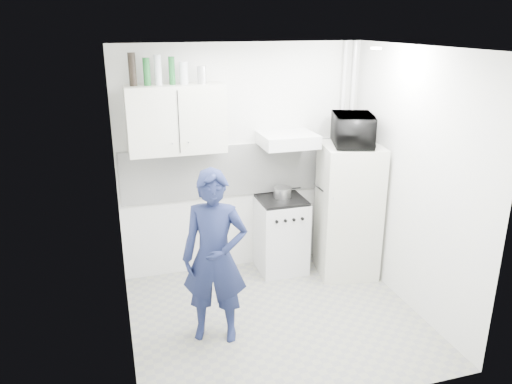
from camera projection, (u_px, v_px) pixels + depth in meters
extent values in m
plane|color=gray|center=(277.00, 319.00, 4.96)|extent=(2.80, 2.80, 0.00)
plane|color=white|center=(281.00, 48.00, 4.11)|extent=(2.80, 2.80, 0.00)
plane|color=silver|center=(242.00, 161.00, 5.67)|extent=(2.80, 0.00, 2.80)
plane|color=silver|center=(120.00, 212.00, 4.16)|extent=(0.00, 2.60, 2.60)
plane|color=silver|center=(412.00, 182.00, 4.92)|extent=(0.00, 2.60, 2.60)
imported|color=#161D3F|center=(215.00, 258.00, 4.44)|extent=(0.69, 0.57, 1.62)
cube|color=silver|center=(281.00, 235.00, 5.83)|extent=(0.54, 0.54, 0.86)
cube|color=beige|center=(348.00, 210.00, 5.67)|extent=(0.74, 0.74, 1.53)
cube|color=black|center=(281.00, 200.00, 5.69)|extent=(0.52, 0.52, 0.03)
cylinder|color=silver|center=(283.00, 192.00, 5.71)|extent=(0.20, 0.20, 0.11)
imported|color=black|center=(353.00, 130.00, 5.37)|extent=(0.70, 0.58, 0.34)
cylinder|color=black|center=(132.00, 69.00, 4.85)|extent=(0.07, 0.07, 0.32)
cylinder|color=#144C1E|center=(147.00, 72.00, 4.90)|extent=(0.07, 0.07, 0.27)
cylinder|color=#B2B7BC|center=(158.00, 70.00, 4.92)|extent=(0.07, 0.07, 0.29)
cylinder|color=#144C1E|center=(172.00, 71.00, 4.96)|extent=(0.06, 0.06, 0.28)
cylinder|color=#B2B7BC|center=(184.00, 73.00, 5.00)|extent=(0.09, 0.09, 0.23)
cylinder|color=silver|center=(202.00, 75.00, 5.06)|extent=(0.09, 0.09, 0.18)
cube|color=beige|center=(176.00, 119.00, 5.13)|extent=(1.00, 0.35, 0.70)
cube|color=silver|center=(288.00, 140.00, 5.48)|extent=(0.60, 0.50, 0.14)
cube|color=white|center=(243.00, 170.00, 5.69)|extent=(2.74, 0.03, 0.60)
cylinder|color=silver|center=(349.00, 154.00, 5.95)|extent=(0.05, 0.05, 2.60)
cylinder|color=silver|center=(340.00, 155.00, 5.92)|extent=(0.04, 0.04, 2.60)
cylinder|color=white|center=(376.00, 48.00, 4.58)|extent=(0.10, 0.10, 0.02)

